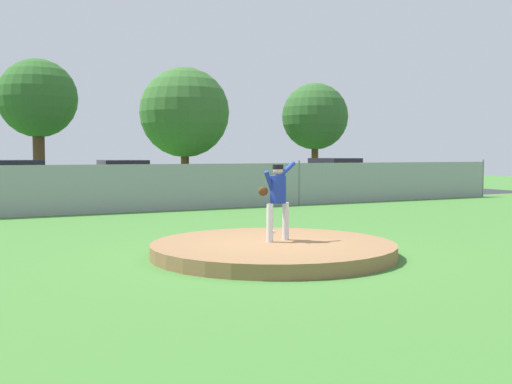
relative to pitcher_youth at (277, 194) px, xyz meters
name	(u,v)px	position (x,y,z in m)	size (l,w,h in m)	color
ground_plane	(170,224)	(-0.17, 5.86, -1.18)	(80.00, 80.00, 0.00)	#427A33
asphalt_strip	(100,203)	(-0.17, 14.36, -1.18)	(44.00, 7.00, 0.01)	#2B2B2D
pitchers_mound	(273,249)	(-0.17, -0.14, -1.05)	(4.72, 4.72, 0.26)	olive
pitcher_youth	(277,194)	(0.00, 0.00, 0.00)	(0.83, 0.32, 1.56)	silver
baseball	(273,231)	(0.50, 1.07, -0.89)	(0.07, 0.07, 0.07)	white
chainlink_fence	(130,188)	(-0.17, 9.86, -0.37)	(33.54, 0.07, 1.73)	gray
parked_car_champagne	(335,177)	(11.21, 14.20, -0.34)	(1.92, 4.38, 1.79)	tan
parked_car_teal	(21,184)	(-3.14, 14.64, -0.36)	(2.01, 4.35, 1.75)	#146066
parked_car_burgundy	(123,183)	(0.65, 13.96, -0.36)	(2.17, 4.55, 1.74)	maroon
traffic_cone_orange	(232,188)	(7.09, 17.24, -0.92)	(0.40, 0.40, 0.55)	orange
tree_slender_far	(38,99)	(-1.53, 21.72, 3.54)	(3.91, 3.91, 6.73)	#4C331E
tree_broad_right	(185,113)	(7.28, 24.42, 3.32)	(5.43, 5.43, 7.23)	#4C331E
tree_bushy_near	(315,117)	(14.63, 21.26, 3.11)	(4.08, 4.08, 6.35)	#4C331E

